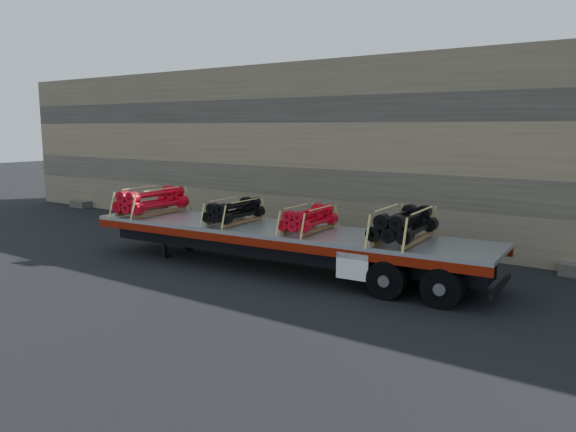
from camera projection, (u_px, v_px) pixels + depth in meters
name	position (u px, v px, depth m)	size (l,w,h in m)	color
ground	(301.00, 274.00, 17.08)	(120.00, 120.00, 0.00)	black
rock_wall	(395.00, 151.00, 21.75)	(44.00, 3.00, 7.00)	#7A6B54
trailer	(279.00, 249.00, 17.55)	(13.36, 2.57, 1.34)	#B1B3B9
bundle_front	(152.00, 202.00, 20.13)	(1.26, 2.53, 0.90)	red
bundle_midfront	(234.00, 212.00, 18.26)	(1.03, 2.06, 0.73)	black
bundle_midrear	(309.00, 219.00, 16.85)	(0.99, 1.99, 0.70)	red
bundle_rear	(404.00, 226.00, 15.31)	(1.22, 2.43, 0.86)	black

